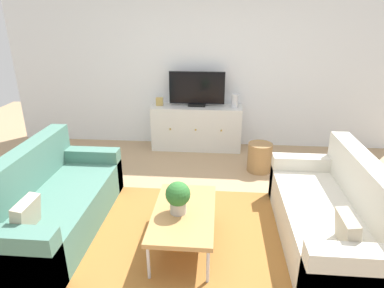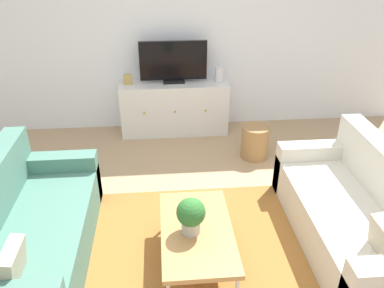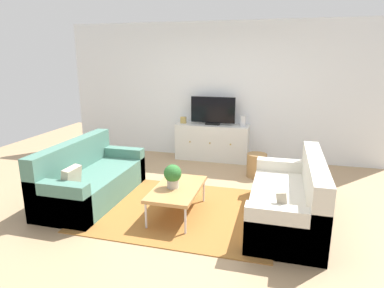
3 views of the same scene
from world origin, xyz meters
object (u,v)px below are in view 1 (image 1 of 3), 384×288
couch_right_side (337,218)px  coffee_table (184,214)px  potted_plant (178,196)px  mantel_clock (160,102)px  flat_screen_tv (197,89)px  tv_console (197,127)px  wicker_basket (260,157)px  couch_left_side (48,205)px  glass_vase (235,101)px

couch_right_side → coffee_table: 1.47m
couch_right_side → potted_plant: 1.54m
potted_plant → mantel_clock: size_ratio=2.39×
flat_screen_tv → couch_right_side: bearing=-57.6°
tv_console → wicker_basket: 1.26m
couch_left_side → wicker_basket: (2.31, 1.57, -0.07)m
coffee_table → potted_plant: bearing=-153.3°
glass_vase → mantel_clock: glass_vase is taller
couch_left_side → wicker_basket: couch_left_side is taller
mantel_clock → flat_screen_tv: bearing=1.9°
couch_left_side → potted_plant: couch_left_side is taller
wicker_basket → flat_screen_tv: bearing=139.4°
potted_plant → wicker_basket: 2.03m
couch_right_side → flat_screen_tv: flat_screen_tv is taller
potted_plant → flat_screen_tv: size_ratio=0.35×
coffee_table → flat_screen_tv: size_ratio=1.16×
glass_vase → wicker_basket: (0.35, -0.80, -0.62)m
coffee_table → glass_vase: glass_vase is taller
couch_right_side → mantel_clock: (-2.12, 2.37, 0.50)m
potted_plant → mantel_clock: mantel_clock is taller
couch_right_side → potted_plant: bearing=-173.0°
couch_right_side → couch_left_side: bearing=180.0°
couch_left_side → coffee_table: (1.42, -0.16, 0.08)m
tv_console → mantel_clock: 0.74m
coffee_table → tv_console: size_ratio=0.70×
glass_vase → mantel_clock: (-1.21, 0.00, -0.04)m
couch_left_side → flat_screen_tv: size_ratio=2.07×
tv_console → couch_left_side: bearing=-119.7°
flat_screen_tv → glass_vase: flat_screen_tv is taller
couch_left_side → coffee_table: bearing=-6.4°
coffee_table → couch_left_side: bearing=173.6°
coffee_table → tv_console: 2.54m
potted_plant → flat_screen_tv: (-0.01, 2.58, 0.43)m
couch_right_side → mantel_clock: bearing=131.8°
potted_plant → flat_screen_tv: bearing=90.3°
couch_right_side → mantel_clock: 3.23m
coffee_table → potted_plant: (-0.05, -0.02, 0.20)m
mantel_clock → wicker_basket: size_ratio=0.32×
coffee_table → mantel_clock: mantel_clock is taller
potted_plant → couch_left_side: bearing=172.3°
couch_right_side → mantel_clock: size_ratio=14.01×
potted_plant → glass_vase: size_ratio=1.51×
coffee_table → glass_vase: size_ratio=4.94×
couch_left_side → tv_console: size_ratio=1.26×
potted_plant → coffee_table: bearing=26.7°
couch_right_side → glass_vase: glass_vase is taller
potted_plant → tv_console: size_ratio=0.21×
tv_console → glass_vase: bearing=0.0°
couch_left_side → flat_screen_tv: flat_screen_tv is taller
tv_console → glass_vase: (0.60, 0.00, 0.46)m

